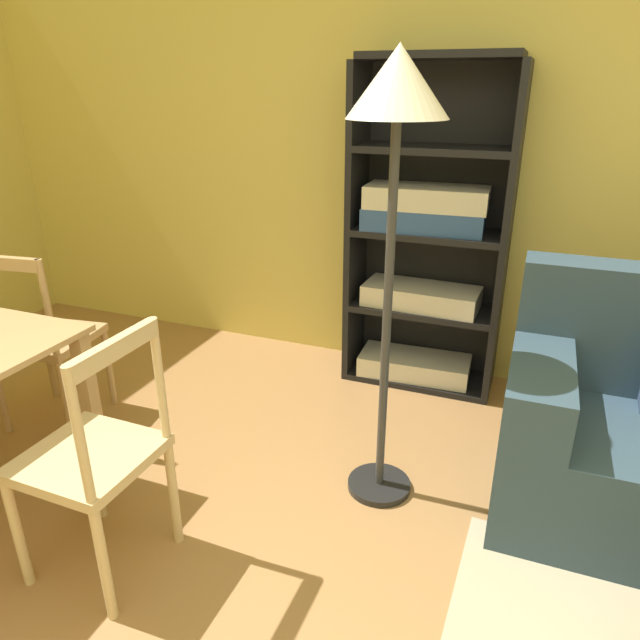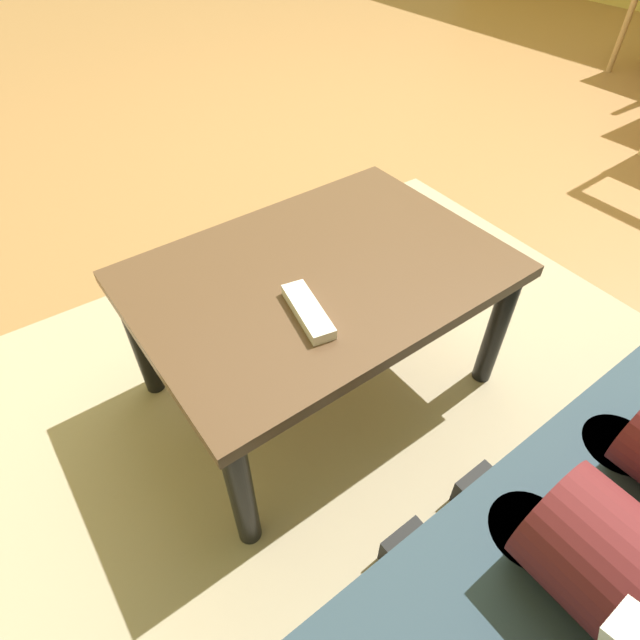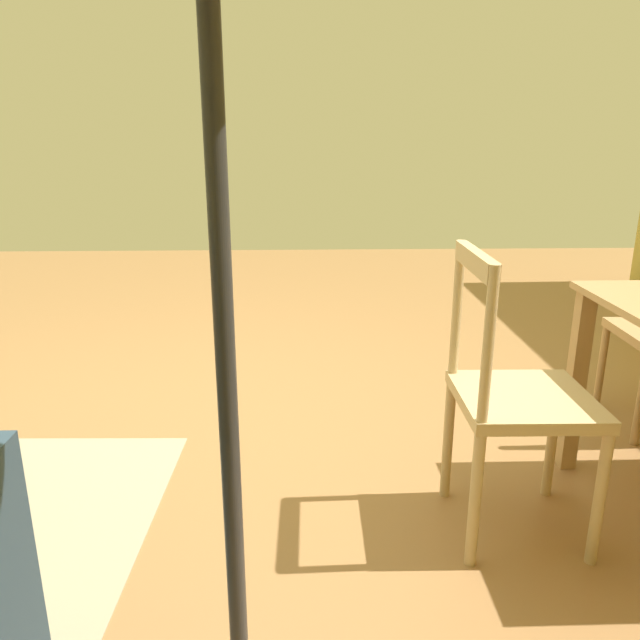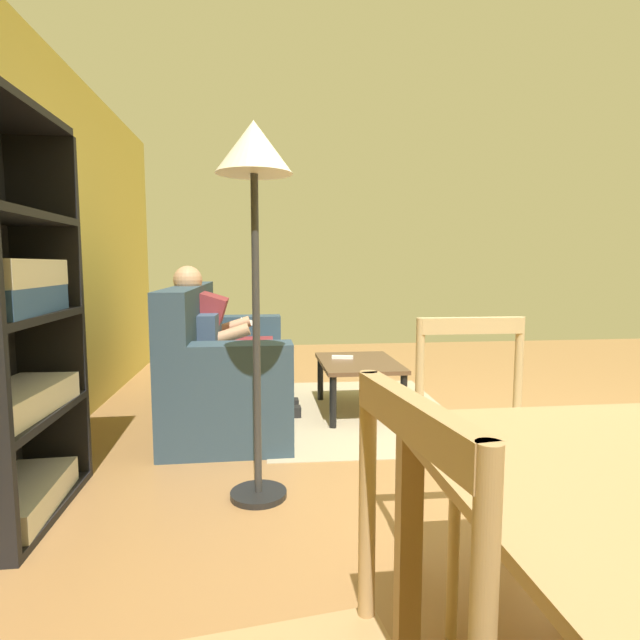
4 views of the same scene
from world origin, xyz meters
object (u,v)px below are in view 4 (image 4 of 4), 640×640
Objects in this scene: tv_remote at (343,357)px; couch at (223,369)px; coffee_table at (359,368)px; dining_chair_facing_couch at (485,460)px; person_lounging at (224,338)px; bookshelf at (5,341)px; floor_lamp at (254,183)px.

couch is at bearing -72.27° from tv_remote.
dining_chair_facing_couch is at bearing -179.65° from coffee_table.
person_lounging reaches higher than couch.
floor_lamp is (0.07, -1.10, 0.71)m from bookshelf.
couch is 2.26× the size of coffee_table.
couch is at bearing 119.18° from person_lounging.
bookshelf is at bearing 128.05° from coffee_table.
person_lounging is at bearing 24.94° from dining_chair_facing_couch.
coffee_table is at bearing 56.56° from tv_remote.
couch reaches higher than tv_remote.
dining_chair_facing_couch is at bearing -136.00° from floor_lamp.
dining_chair_facing_couch reaches higher than coffee_table.
dining_chair_facing_couch is (-0.75, -1.89, -0.34)m from bookshelf.
floor_lamp is at bearing -86.37° from bookshelf.
person_lounging reaches higher than tv_remote.
floor_lamp is at bearing 44.00° from dining_chair_facing_couch.
person_lounging is at bearing -29.59° from bookshelf.
tv_remote is 2.40m from bookshelf.
bookshelf is at bearing 68.44° from dining_chair_facing_couch.
coffee_table is 0.46× the size of floor_lamp.
person_lounging is 0.94m from tv_remote.
person_lounging is at bearing -60.82° from couch.
coffee_table is at bearing 0.35° from dining_chair_facing_couch.
dining_chair_facing_couch is at bearing -111.56° from bookshelf.
dining_chair_facing_couch is at bearing -154.71° from couch.
tv_remote is (0.11, 0.11, 0.07)m from coffee_table.
person_lounging is 2.47m from dining_chair_facing_couch.
tv_remote is at bearing -84.30° from couch.
coffee_table is 0.87× the size of dining_chair_facing_couch.
tv_remote is (0.09, -0.92, -0.18)m from person_lounging.
bookshelf is (-1.58, 1.76, 0.40)m from tv_remote.
tv_remote is 1.99m from floor_lamp.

